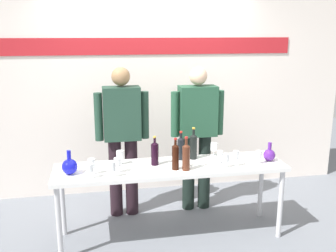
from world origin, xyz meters
name	(u,v)px	position (x,y,z in m)	size (l,w,h in m)	color
ground_plane	(171,235)	(0.00, 0.00, 0.00)	(10.00, 10.00, 0.00)	slate
back_wall	(150,75)	(0.00, 1.31, 1.50)	(5.18, 0.11, 3.00)	white
display_table	(171,172)	(0.00, 0.00, 0.69)	(2.25, 0.56, 0.75)	white
decanter_blue_left	(70,166)	(-0.96, -0.05, 0.83)	(0.14, 0.14, 0.23)	#1316BB
decanter_blue_right	(269,155)	(1.01, -0.05, 0.82)	(0.12, 0.12, 0.19)	#56218A
presenter_left	(122,133)	(-0.42, 0.59, 0.95)	(0.59, 0.22, 1.67)	black
presenter_right	(197,130)	(0.42, 0.59, 0.95)	(0.61, 0.22, 1.66)	black
wine_bottle_0	(181,147)	(0.14, 0.17, 0.88)	(0.07, 0.07, 0.30)	black
wine_bottle_1	(155,153)	(-0.15, 0.06, 0.88)	(0.07, 0.07, 0.29)	black
wine_bottle_2	(175,156)	(0.02, -0.11, 0.89)	(0.07, 0.07, 0.31)	black
wine_bottle_3	(186,156)	(0.12, -0.15, 0.89)	(0.07, 0.07, 0.33)	#4E2516
wine_bottle_4	(193,146)	(0.27, 0.16, 0.90)	(0.08, 0.08, 0.33)	black
wine_glass_left_0	(90,168)	(-0.77, -0.19, 0.85)	(0.06, 0.06, 0.14)	white
wine_glass_left_1	(118,162)	(-0.52, -0.09, 0.85)	(0.07, 0.07, 0.14)	white
wine_glass_left_2	(120,155)	(-0.48, 0.13, 0.85)	(0.07, 0.07, 0.14)	white
wine_glass_left_3	(113,166)	(-0.57, -0.19, 0.85)	(0.06, 0.06, 0.15)	white
wine_glass_left_4	(92,164)	(-0.76, -0.09, 0.86)	(0.07, 0.07, 0.15)	white
wine_glass_right_0	(236,156)	(0.61, -0.14, 0.86)	(0.06, 0.06, 0.16)	white
wine_glass_right_1	(226,158)	(0.51, -0.15, 0.85)	(0.06, 0.06, 0.14)	white
wine_glass_right_2	(220,155)	(0.49, -0.02, 0.84)	(0.06, 0.06, 0.13)	white
wine_glass_right_3	(259,155)	(0.86, -0.12, 0.85)	(0.06, 0.06, 0.14)	white
wine_glass_right_4	(214,147)	(0.51, 0.22, 0.85)	(0.07, 0.07, 0.14)	white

